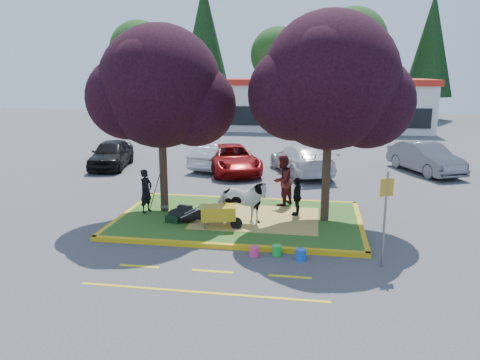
% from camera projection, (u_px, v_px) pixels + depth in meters
% --- Properties ---
extents(ground, '(90.00, 90.00, 0.00)m').
position_uv_depth(ground, '(239.00, 221.00, 16.16)').
color(ground, '#424244').
rests_on(ground, ground).
extents(median_island, '(8.00, 5.00, 0.15)m').
position_uv_depth(median_island, '(239.00, 219.00, 16.15)').
color(median_island, '#27581B').
rests_on(median_island, ground).
extents(curb_near, '(8.30, 0.16, 0.15)m').
position_uv_depth(curb_near, '(225.00, 246.00, 13.67)').
color(curb_near, gold).
rests_on(curb_near, ground).
extents(curb_far, '(8.30, 0.16, 0.15)m').
position_uv_depth(curb_far, '(250.00, 200.00, 18.62)').
color(curb_far, gold).
rests_on(curb_far, ground).
extents(curb_left, '(0.16, 5.30, 0.15)m').
position_uv_depth(curb_left, '(127.00, 214.00, 16.79)').
color(curb_left, gold).
rests_on(curb_left, ground).
extents(curb_right, '(0.16, 5.30, 0.15)m').
position_uv_depth(curb_right, '(360.00, 225.00, 15.50)').
color(curb_right, gold).
rests_on(curb_right, ground).
extents(straw_bedding, '(4.20, 3.00, 0.01)m').
position_uv_depth(straw_bedding, '(256.00, 218.00, 16.03)').
color(straw_bedding, '#CBB553').
rests_on(straw_bedding, median_island).
extents(tree_purple_left, '(5.06, 4.20, 6.51)m').
position_uv_depth(tree_purple_left, '(161.00, 92.00, 15.98)').
color(tree_purple_left, black).
rests_on(tree_purple_left, median_island).
extents(tree_purple_right, '(5.30, 4.40, 6.82)m').
position_uv_depth(tree_purple_right, '(331.00, 88.00, 14.84)').
color(tree_purple_right, black).
rests_on(tree_purple_right, median_island).
extents(fire_lane_stripe_a, '(1.10, 0.12, 0.01)m').
position_uv_depth(fire_lane_stripe_a, '(139.00, 266.00, 12.44)').
color(fire_lane_stripe_a, yellow).
rests_on(fire_lane_stripe_a, ground).
extents(fire_lane_stripe_b, '(1.10, 0.12, 0.01)m').
position_uv_depth(fire_lane_stripe_b, '(213.00, 271.00, 12.13)').
color(fire_lane_stripe_b, yellow).
rests_on(fire_lane_stripe_b, ground).
extents(fire_lane_stripe_c, '(1.10, 0.12, 0.01)m').
position_uv_depth(fire_lane_stripe_c, '(290.00, 277.00, 11.81)').
color(fire_lane_stripe_c, yellow).
rests_on(fire_lane_stripe_c, ground).
extents(fire_lane_long, '(6.00, 0.10, 0.01)m').
position_uv_depth(fire_lane_long, '(201.00, 292.00, 10.97)').
color(fire_lane_long, yellow).
rests_on(fire_lane_long, ground).
extents(retail_building, '(20.40, 8.40, 4.40)m').
position_uv_depth(retail_building, '(312.00, 103.00, 42.23)').
color(retail_building, silver).
rests_on(retail_building, ground).
extents(treeline, '(46.58, 7.80, 14.63)m').
position_uv_depth(treeline, '(307.00, 46.00, 50.35)').
color(treeline, black).
rests_on(treeline, ground).
extents(cow, '(1.85, 1.00, 1.50)m').
position_uv_depth(cow, '(242.00, 202.00, 15.27)').
color(cow, white).
rests_on(cow, median_island).
extents(calf, '(1.27, 1.01, 0.48)m').
position_uv_depth(calf, '(184.00, 215.00, 15.63)').
color(calf, black).
rests_on(calf, median_island).
extents(handler, '(0.52, 0.65, 1.55)m').
position_uv_depth(handler, '(146.00, 191.00, 16.58)').
color(handler, black).
rests_on(handler, median_island).
extents(visitor_a, '(1.09, 1.16, 1.89)m').
position_uv_depth(visitor_a, '(282.00, 180.00, 17.42)').
color(visitor_a, '#461418').
rests_on(visitor_a, median_island).
extents(visitor_b, '(0.42, 0.83, 1.36)m').
position_uv_depth(visitor_b, '(297.00, 197.00, 16.20)').
color(visitor_b, black).
rests_on(visitor_b, median_island).
extents(wheelbarrow, '(1.95, 0.91, 0.73)m').
position_uv_depth(wheelbarrow, '(218.00, 213.00, 14.91)').
color(wheelbarrow, black).
rests_on(wheelbarrow, median_island).
extents(gear_bag_dark, '(0.52, 0.32, 0.25)m').
position_uv_depth(gear_bag_dark, '(185.00, 209.00, 16.65)').
color(gear_bag_dark, black).
rests_on(gear_bag_dark, median_island).
extents(gear_bag_green, '(0.50, 0.36, 0.25)m').
position_uv_depth(gear_bag_green, '(173.00, 219.00, 15.56)').
color(gear_bag_green, black).
rests_on(gear_bag_green, median_island).
extents(sign_post, '(0.35, 0.17, 2.59)m').
position_uv_depth(sign_post, '(385.00, 209.00, 12.05)').
color(sign_post, slate).
rests_on(sign_post, ground).
extents(bucket_green, '(0.34, 0.34, 0.30)m').
position_uv_depth(bucket_green, '(277.00, 250.00, 13.14)').
color(bucket_green, green).
rests_on(bucket_green, ground).
extents(bucket_pink, '(0.34, 0.34, 0.29)m').
position_uv_depth(bucket_pink, '(254.00, 251.00, 13.08)').
color(bucket_pink, '#FF387E').
rests_on(bucket_pink, ground).
extents(bucket_blue, '(0.35, 0.35, 0.31)m').
position_uv_depth(bucket_blue, '(301.00, 254.00, 12.84)').
color(bucket_blue, blue).
rests_on(bucket_blue, ground).
extents(car_black, '(2.49, 4.61, 1.49)m').
position_uv_depth(car_black, '(111.00, 154.00, 25.08)').
color(car_black, black).
rests_on(car_black, ground).
extents(car_silver, '(2.30, 4.25, 1.33)m').
position_uv_depth(car_silver, '(216.00, 156.00, 24.93)').
color(car_silver, '#AAADB2').
rests_on(car_silver, ground).
extents(car_red, '(4.06, 5.57, 1.41)m').
position_uv_depth(car_red, '(232.00, 159.00, 23.85)').
color(car_red, maroon).
rests_on(car_red, ground).
extents(car_white, '(3.89, 5.54, 1.49)m').
position_uv_depth(car_white, '(301.00, 159.00, 23.59)').
color(car_white, silver).
rests_on(car_white, ground).
extents(car_grey, '(3.36, 4.92, 1.54)m').
position_uv_depth(car_grey, '(425.00, 158.00, 23.75)').
color(car_grey, '#56575D').
rests_on(car_grey, ground).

